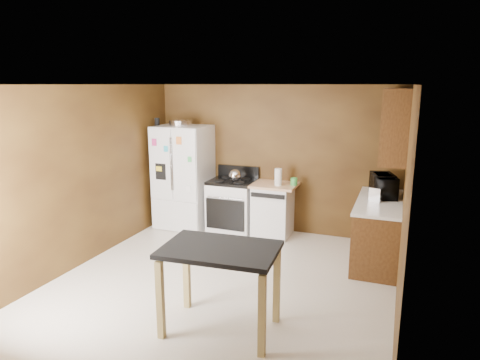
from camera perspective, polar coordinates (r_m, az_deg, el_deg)
The scene contains 18 objects.
floor at distance 5.69m, azimuth -2.30°, elevation -13.47°, with size 4.50×4.50×0.00m, color beige.
ceiling at distance 5.10m, azimuth -2.55°, elevation 12.61°, with size 4.50×4.50×0.00m, color white.
wall_back at distance 7.33m, azimuth 4.57°, elevation 2.79°, with size 4.20×4.20×0.00m, color brown.
wall_front at distance 3.41m, azimuth -17.79°, elevation -9.57°, with size 4.20×4.20×0.00m, color brown.
wall_left at distance 6.37m, azimuth -20.04°, elevation 0.54°, with size 4.50×4.50×0.00m, color brown.
wall_right at distance 4.85m, azimuth 21.06°, elevation -3.20°, with size 4.50×4.50×0.00m, color brown.
roasting_pan at distance 7.49m, azimuth -7.91°, elevation 7.54°, with size 0.40×0.40×0.10m, color silver.
pen_cup at distance 7.64m, azimuth -11.00°, elevation 7.65°, with size 0.09×0.09×0.13m, color black.
kettle at distance 7.18m, azimuth -0.70°, elevation 0.60°, with size 0.21×0.21×0.21m, color silver.
paper_towel at distance 6.96m, azimuth 5.12°, elevation 0.39°, with size 0.12×0.12×0.28m, color white.
green_canister at distance 7.02m, azimuth 7.21°, elevation -0.20°, with size 0.11×0.11×0.12m, color green.
toaster at distance 6.34m, azimuth 17.94°, elevation -1.71°, with size 0.16×0.27×0.19m, color silver.
microwave at distance 6.54m, azimuth 18.56°, elevation -0.84°, with size 0.54×0.37×0.30m, color black.
refrigerator at distance 7.63m, azimuth -7.54°, elevation 0.43°, with size 0.90×0.80×1.80m.
gas_range at distance 7.41m, azimuth -1.01°, elevation -3.32°, with size 0.76×0.68×1.10m.
dishwasher at distance 7.21m, azimuth 4.39°, elevation -3.90°, with size 0.78×0.63×0.89m.
right_cabinets at distance 6.37m, azimuth 18.55°, elevation -2.52°, with size 0.63×1.58×2.45m.
island at distance 4.39m, azimuth -2.66°, elevation -10.72°, with size 1.21×0.85×0.91m.
Camera 1 is at (2.03, -4.68, 2.51)m, focal length 32.00 mm.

